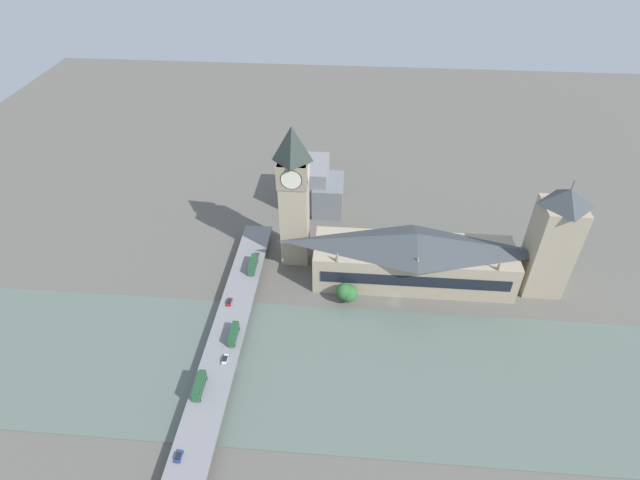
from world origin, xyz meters
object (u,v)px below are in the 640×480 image
(double_decker_bus_mid, at_px, (199,385))
(double_decker_bus_lead, at_px, (234,334))
(parliament_hall, at_px, (414,257))
(clock_tower, at_px, (294,193))
(road_bridge, at_px, (221,357))
(car_northbound_lead, at_px, (225,359))
(car_southbound_lead, at_px, (257,255))
(victoria_tower, at_px, (552,241))
(car_northbound_mid, at_px, (179,456))
(car_northbound_tail, at_px, (229,302))
(double_decker_bus_rear, at_px, (253,264))

(double_decker_bus_mid, bearing_deg, double_decker_bus_lead, -15.52)
(double_decker_bus_lead, bearing_deg, parliament_hall, -57.47)
(clock_tower, distance_m, road_bridge, 76.82)
(double_decker_bus_mid, bearing_deg, clock_tower, -16.56)
(clock_tower, height_order, car_northbound_lead, clock_tower)
(double_decker_bus_lead, bearing_deg, car_southbound_lead, 0.17)
(clock_tower, bearing_deg, victoria_tower, -95.80)
(clock_tower, relative_size, victoria_tower, 1.23)
(clock_tower, bearing_deg, car_northbound_mid, 167.14)
(victoria_tower, height_order, double_decker_bus_mid, victoria_tower)
(road_bridge, xyz_separation_m, car_northbound_lead, (-2.08, -2.49, 1.67))
(clock_tower, xyz_separation_m, car_northbound_lead, (-68.33, 18.53, -31.04))
(car_northbound_tail, bearing_deg, road_bridge, -174.26)
(car_southbound_lead, bearing_deg, car_northbound_tail, 168.97)
(double_decker_bus_lead, relative_size, double_decker_bus_rear, 0.92)
(parliament_hall, height_order, double_decker_bus_lead, parliament_hall)
(clock_tower, bearing_deg, double_decker_bus_mid, 163.44)
(double_decker_bus_lead, height_order, double_decker_bus_rear, double_decker_bus_rear)
(parliament_hall, bearing_deg, victoria_tower, -89.95)
(clock_tower, height_order, double_decker_bus_mid, clock_tower)
(double_decker_bus_rear, bearing_deg, car_northbound_lead, 179.14)
(victoria_tower, bearing_deg, parliament_hall, 90.05)
(victoria_tower, relative_size, car_northbound_mid, 13.36)
(road_bridge, distance_m, car_southbound_lead, 59.26)
(car_northbound_lead, distance_m, car_northbound_mid, 39.08)
(road_bridge, xyz_separation_m, double_decker_bus_mid, (-15.65, 3.34, 3.69))
(victoria_tower, bearing_deg, car_northbound_tail, 101.37)
(parliament_hall, relative_size, double_decker_bus_lead, 8.77)
(victoria_tower, xyz_separation_m, road_bridge, (-54.94, 132.34, -21.67))
(road_bridge, bearing_deg, victoria_tower, -67.45)
(parliament_hall, bearing_deg, car_northbound_lead, 127.93)
(victoria_tower, xyz_separation_m, car_northbound_lead, (-57.02, 129.85, -19.99))
(double_decker_bus_lead, distance_m, double_decker_bus_mid, 25.47)
(clock_tower, height_order, double_decker_bus_rear, clock_tower)
(double_decker_bus_rear, xyz_separation_m, car_southbound_lead, (8.97, -0.06, -2.00))
(car_southbound_lead, bearing_deg, car_northbound_mid, 176.14)
(parliament_hall, xyz_separation_m, car_southbound_lead, (4.25, 72.27, -7.15))
(double_decker_bus_mid, bearing_deg, parliament_hall, -48.22)
(double_decker_bus_lead, bearing_deg, clock_tower, -17.01)
(double_decker_bus_lead, bearing_deg, road_bridge, 158.70)
(car_southbound_lead, bearing_deg, victoria_tower, -91.86)
(double_decker_bus_lead, bearing_deg, victoria_tower, -70.34)
(car_northbound_lead, distance_m, car_northbound_tail, 30.31)
(car_northbound_tail, bearing_deg, parliament_hall, -70.92)
(victoria_tower, height_order, road_bridge, victoria_tower)
(double_decker_bus_mid, relative_size, car_northbound_lead, 2.32)
(double_decker_bus_mid, relative_size, car_southbound_lead, 2.76)
(clock_tower, xyz_separation_m, car_northbound_tail, (-38.48, 23.80, -31.11))
(victoria_tower, height_order, double_decker_bus_lead, victoria_tower)
(double_decker_bus_rear, height_order, car_southbound_lead, double_decker_bus_rear)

